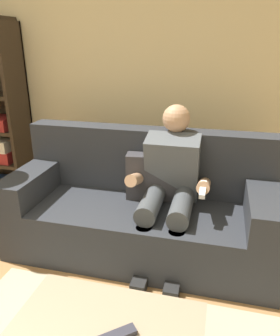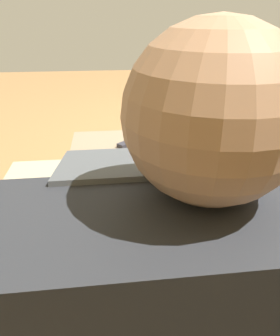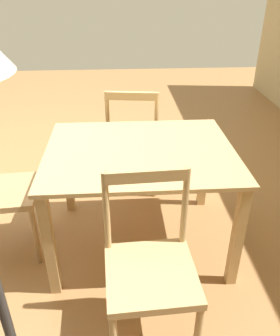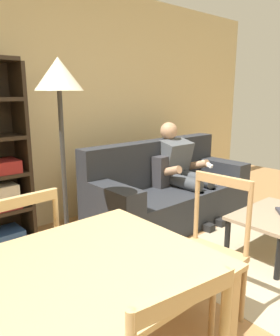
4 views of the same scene
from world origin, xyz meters
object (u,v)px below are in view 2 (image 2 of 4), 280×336
(couch, at_px, (238,332))
(person_lounging, at_px, (163,268))
(tv_remote, at_px, (129,143))
(coffee_table, at_px, (140,153))

(couch, height_order, person_lounging, person_lounging)
(couch, height_order, tv_remote, couch)
(couch, bearing_deg, person_lounging, -5.45)
(couch, relative_size, coffee_table, 2.38)
(coffee_table, xyz_separation_m, tv_remote, (0.06, -0.02, 0.07))
(person_lounging, xyz_separation_m, coffee_table, (-0.08, -1.21, -0.24))
(person_lounging, height_order, tv_remote, person_lounging)
(coffee_table, distance_m, tv_remote, 0.10)
(tv_remote, bearing_deg, person_lounging, -41.36)
(person_lounging, xyz_separation_m, tv_remote, (-0.01, -1.23, -0.17))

